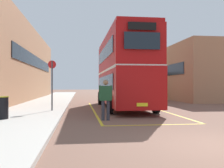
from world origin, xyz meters
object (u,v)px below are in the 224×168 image
Objects in this scene: double_decker_bus at (123,70)px; single_deck_bus at (137,84)px; pedestrian_boarding at (106,97)px; bus_stop_sign at (52,80)px; litter_bin at (2,108)px.

single_deck_bus is (4.48, 16.03, -0.87)m from double_decker_bus.
pedestrian_boarding is at bearing -106.83° from double_decker_bus.
single_deck_bus reaches higher than bus_stop_sign.
pedestrian_boarding is (-6.21, -21.74, -0.61)m from single_deck_bus.
double_decker_bus is 11.23× the size of litter_bin.
single_deck_bus is 20.43m from bus_stop_sign.
bus_stop_sign reaches higher than litter_bin.
litter_bin is at bearing -136.29° from double_decker_bus.
single_deck_bus is 3.47× the size of bus_stop_sign.
single_deck_bus is 10.22× the size of litter_bin.
double_decker_bus is at bearing 28.66° from bus_stop_sign.
bus_stop_sign is at bearing 63.72° from litter_bin.
bus_stop_sign is (-2.64, 3.33, 0.76)m from pedestrian_boarding.
double_decker_bus reaches higher than single_deck_bus.
double_decker_bus reaches higher than pedestrian_boarding.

